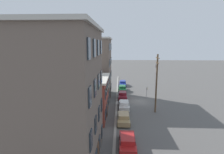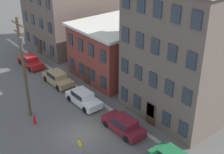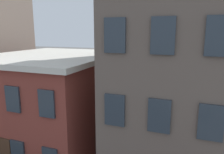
{
  "view_description": "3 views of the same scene",
  "coord_description": "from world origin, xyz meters",
  "px_view_note": "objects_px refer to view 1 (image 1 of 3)",
  "views": [
    {
      "loc": [
        -34.55,
        3.96,
        11.42
      ],
      "look_at": [
        -1.88,
        5.4,
        5.4
      ],
      "focal_mm": 28.0,
      "sensor_mm": 36.0,
      "label": 1
    },
    {
      "loc": [
        19.46,
        -12.12,
        17.33
      ],
      "look_at": [
        1.02,
        2.72,
        5.33
      ],
      "focal_mm": 50.0,
      "sensor_mm": 36.0,
      "label": 2
    },
    {
      "loc": [
        1.98,
        -2.39,
        7.99
      ],
      "look_at": [
        0.22,
        2.28,
        6.96
      ],
      "focal_mm": 35.0,
      "sensor_mm": 36.0,
      "label": 3
    }
  ],
  "objects_px": {
    "car_red": "(128,141)",
    "car_green": "(122,88)",
    "car_blue": "(123,83)",
    "fire_hydrant": "(155,106)",
    "car_white": "(124,105)",
    "utility_pole": "(157,80)",
    "caution_sign": "(147,90)",
    "car_tan": "(124,117)",
    "car_maroon": "(123,95)"
  },
  "relations": [
    {
      "from": "car_red",
      "to": "car_green",
      "type": "relative_size",
      "value": 1.0
    },
    {
      "from": "car_blue",
      "to": "fire_hydrant",
      "type": "height_order",
      "value": "car_blue"
    },
    {
      "from": "car_white",
      "to": "utility_pole",
      "type": "xyz_separation_m",
      "value": [
        -1.48,
        -5.31,
        4.83
      ]
    },
    {
      "from": "car_green",
      "to": "car_red",
      "type": "bearing_deg",
      "value": -179.48
    },
    {
      "from": "caution_sign",
      "to": "utility_pole",
      "type": "bearing_deg",
      "value": -179.03
    },
    {
      "from": "car_red",
      "to": "car_tan",
      "type": "distance_m",
      "value": 6.57
    },
    {
      "from": "car_green",
      "to": "car_blue",
      "type": "xyz_separation_m",
      "value": [
        5.76,
        -0.19,
        0.0
      ]
    },
    {
      "from": "car_tan",
      "to": "fire_hydrant",
      "type": "xyz_separation_m",
      "value": [
        5.86,
        -5.85,
        -0.27
      ]
    },
    {
      "from": "car_blue",
      "to": "utility_pole",
      "type": "height_order",
      "value": "utility_pole"
    },
    {
      "from": "car_white",
      "to": "utility_pole",
      "type": "relative_size",
      "value": 0.44
    },
    {
      "from": "car_green",
      "to": "caution_sign",
      "type": "distance_m",
      "value": 7.41
    },
    {
      "from": "car_blue",
      "to": "utility_pole",
      "type": "relative_size",
      "value": 0.44
    },
    {
      "from": "car_blue",
      "to": "caution_sign",
      "type": "distance_m",
      "value": 12.03
    },
    {
      "from": "caution_sign",
      "to": "utility_pole",
      "type": "distance_m",
      "value": 9.6
    },
    {
      "from": "car_green",
      "to": "caution_sign",
      "type": "height_order",
      "value": "caution_sign"
    },
    {
      "from": "car_maroon",
      "to": "fire_hydrant",
      "type": "relative_size",
      "value": 4.58
    },
    {
      "from": "car_white",
      "to": "fire_hydrant",
      "type": "height_order",
      "value": "car_white"
    },
    {
      "from": "car_white",
      "to": "fire_hydrant",
      "type": "distance_m",
      "value": 5.64
    },
    {
      "from": "car_white",
      "to": "car_blue",
      "type": "relative_size",
      "value": 1.0
    },
    {
      "from": "car_tan",
      "to": "caution_sign",
      "type": "distance_m",
      "value": 14.07
    },
    {
      "from": "fire_hydrant",
      "to": "car_red",
      "type": "bearing_deg",
      "value": 155.89
    },
    {
      "from": "car_red",
      "to": "car_maroon",
      "type": "distance_m",
      "value": 18.52
    },
    {
      "from": "car_blue",
      "to": "fire_hydrant",
      "type": "distance_m",
      "value": 18.83
    },
    {
      "from": "car_blue",
      "to": "caution_sign",
      "type": "bearing_deg",
      "value": -154.8
    },
    {
      "from": "car_red",
      "to": "car_white",
      "type": "xyz_separation_m",
      "value": [
        12.29,
        0.08,
        0.0
      ]
    },
    {
      "from": "car_tan",
      "to": "car_green",
      "type": "relative_size",
      "value": 1.0
    },
    {
      "from": "car_white",
      "to": "utility_pole",
      "type": "height_order",
      "value": "utility_pole"
    },
    {
      "from": "car_blue",
      "to": "caution_sign",
      "type": "relative_size",
      "value": 1.84
    },
    {
      "from": "car_tan",
      "to": "utility_pole",
      "type": "distance_m",
      "value": 8.47
    },
    {
      "from": "car_maroon",
      "to": "car_green",
      "type": "relative_size",
      "value": 1.0
    },
    {
      "from": "car_tan",
      "to": "car_white",
      "type": "xyz_separation_m",
      "value": [
        5.72,
        -0.21,
        0.0
      ]
    },
    {
      "from": "car_red",
      "to": "utility_pole",
      "type": "xyz_separation_m",
      "value": [
        10.8,
        -5.23,
        4.83
      ]
    },
    {
      "from": "car_tan",
      "to": "car_green",
      "type": "distance_m",
      "value": 18.08
    },
    {
      "from": "car_tan",
      "to": "fire_hydrant",
      "type": "bearing_deg",
      "value": -44.98
    },
    {
      "from": "car_green",
      "to": "utility_pole",
      "type": "relative_size",
      "value": 0.44
    },
    {
      "from": "utility_pole",
      "to": "car_tan",
      "type": "bearing_deg",
      "value": 127.54
    },
    {
      "from": "car_tan",
      "to": "car_green",
      "type": "bearing_deg",
      "value": -0.23
    },
    {
      "from": "car_red",
      "to": "car_white",
      "type": "distance_m",
      "value": 12.29
    },
    {
      "from": "car_white",
      "to": "car_tan",
      "type": "bearing_deg",
      "value": 177.86
    },
    {
      "from": "caution_sign",
      "to": "utility_pole",
      "type": "height_order",
      "value": "utility_pole"
    },
    {
      "from": "car_red",
      "to": "fire_hydrant",
      "type": "bearing_deg",
      "value": -24.11
    },
    {
      "from": "car_blue",
      "to": "fire_hydrant",
      "type": "bearing_deg",
      "value": -162.73
    },
    {
      "from": "car_white",
      "to": "caution_sign",
      "type": "xyz_separation_m",
      "value": [
        7.25,
        -5.16,
        0.83
      ]
    },
    {
      "from": "car_red",
      "to": "fire_hydrant",
      "type": "relative_size",
      "value": 4.58
    },
    {
      "from": "car_blue",
      "to": "fire_hydrant",
      "type": "relative_size",
      "value": 4.58
    },
    {
      "from": "car_red",
      "to": "caution_sign",
      "type": "bearing_deg",
      "value": -14.57
    },
    {
      "from": "car_red",
      "to": "utility_pole",
      "type": "relative_size",
      "value": 0.44
    },
    {
      "from": "car_green",
      "to": "fire_hydrant",
      "type": "bearing_deg",
      "value": -154.7
    },
    {
      "from": "car_maroon",
      "to": "utility_pole",
      "type": "distance_m",
      "value": 10.62
    },
    {
      "from": "car_tan",
      "to": "car_blue",
      "type": "relative_size",
      "value": 1.0
    }
  ]
}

